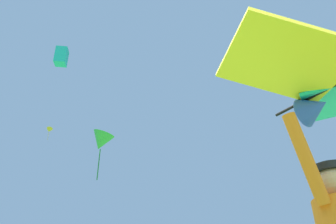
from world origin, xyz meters
The scene contains 4 objects.
held_stunt_kite centered at (0.03, -0.01, 2.23)m, with size 1.87×1.01×0.41m.
distant_kite_teal_high_left centered at (0.85, 13.82, 12.56)m, with size 0.82×0.90×1.02m.
distant_kite_green_overhead_distant centered at (3.51, 13.68, 8.24)m, with size 1.62×1.72×2.62m.
distant_kite_yellow_low_right centered at (5.07, 33.69, 18.11)m, with size 0.89×0.93×1.52m.
Camera 1 is at (-2.14, -1.23, 0.71)m, focal length 37.10 mm.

